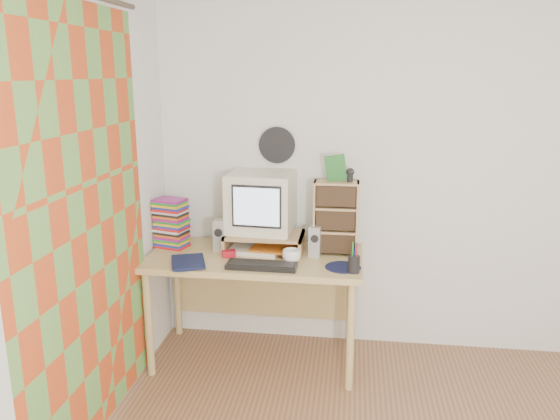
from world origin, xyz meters
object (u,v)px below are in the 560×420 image
(desk, at_px, (257,271))
(keyboard, at_px, (262,266))
(crt_monitor, at_px, (261,203))
(dvd_stack, at_px, (171,226))
(cd_rack, at_px, (336,218))
(mug, at_px, (291,257))
(diary, at_px, (172,261))

(desk, relative_size, keyboard, 3.24)
(desk, relative_size, crt_monitor, 3.35)
(crt_monitor, distance_m, dvd_stack, 0.64)
(cd_rack, relative_size, mug, 4.22)
(dvd_stack, bearing_deg, desk, 12.12)
(desk, xyz_separation_m, mug, (0.26, -0.19, 0.18))
(keyboard, bearing_deg, desk, 107.22)
(crt_monitor, xyz_separation_m, keyboard, (0.07, -0.38, -0.30))
(crt_monitor, bearing_deg, mug, -44.89)
(keyboard, xyz_separation_m, diary, (-0.56, -0.03, 0.01))
(crt_monitor, relative_size, diary, 1.70)
(mug, bearing_deg, diary, -170.05)
(cd_rack, bearing_deg, mug, -137.34)
(desk, bearing_deg, keyboard, -73.63)
(desk, height_order, diary, diary)
(crt_monitor, bearing_deg, cd_rack, 0.18)
(crt_monitor, bearing_deg, desk, -97.19)
(dvd_stack, bearing_deg, mug, 0.64)
(keyboard, relative_size, cd_rack, 0.89)
(desk, xyz_separation_m, cd_rack, (0.52, 0.05, 0.38))
(desk, height_order, keyboard, keyboard)
(mug, height_order, diary, mug)
(desk, height_order, dvd_stack, dvd_stack)
(crt_monitor, relative_size, keyboard, 0.97)
(diary, bearing_deg, crt_monitor, 20.17)
(dvd_stack, height_order, mug, dvd_stack)
(diary, bearing_deg, dvd_stack, 89.14)
(dvd_stack, distance_m, cd_rack, 1.12)
(diary, bearing_deg, desk, 14.59)
(dvd_stack, height_order, cd_rack, cd_rack)
(cd_rack, xyz_separation_m, mug, (-0.26, -0.24, -0.20))
(crt_monitor, bearing_deg, dvd_stack, -170.87)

